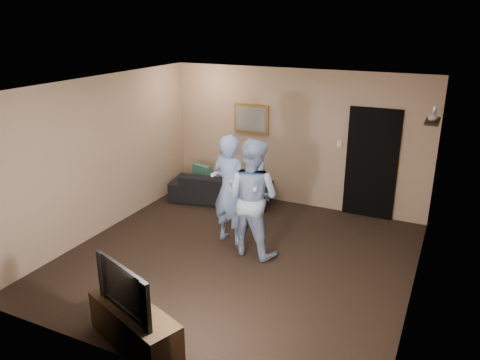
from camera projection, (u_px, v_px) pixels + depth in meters
The scene contains 19 objects.
ground at pixel (238, 258), 7.12m from camera, with size 5.00×5.00×0.00m, color black.
ceiling at pixel (237, 86), 6.26m from camera, with size 5.00×5.00×0.04m, color silver.
wall_back at pixel (295, 138), 8.82m from camera, with size 5.00×0.04×2.60m, color tan.
wall_front at pixel (126, 253), 4.56m from camera, with size 5.00×0.04×2.60m, color tan.
wall_left at pixel (101, 156), 7.71m from camera, with size 0.04×5.00×2.60m, color tan.
wall_right at pixel (423, 206), 5.67m from camera, with size 0.04×5.00×2.60m, color tan.
sofa at pixel (221, 187), 9.22m from camera, with size 1.97×0.77×0.57m, color black.
throw_pillow at pixel (202, 175), 9.34m from camera, with size 0.41×0.13×0.41m, color #1A5047.
painting_frame at pixel (251, 119), 9.07m from camera, with size 0.72×0.05×0.57m, color olive.
painting_canvas at pixel (251, 119), 9.04m from camera, with size 0.62×0.01×0.47m, color slate.
doorway at pixel (371, 164), 8.30m from camera, with size 0.90×0.06×2.00m, color black.
light_switch at pixel (339, 144), 8.45m from camera, with size 0.08×0.02×0.12m, color silver.
wall_shelf at pixel (433, 121), 7.02m from camera, with size 0.20×0.60×0.03m, color black.
shelf_vase at pixel (433, 116), 6.94m from camera, with size 0.15×0.15×0.15m, color #A8A8AD.
shelf_figurine at pixel (434, 112), 7.15m from camera, with size 0.06×0.06×0.18m, color silver.
tv_console at pixel (135, 326), 5.16m from camera, with size 1.28×0.41×0.46m, color black.
television at pixel (131, 286), 4.99m from camera, with size 0.99×0.13×0.57m, color black.
wii_player_left at pixel (230, 190), 7.38m from camera, with size 0.72×0.56×1.79m.
wii_player_right at pixel (252, 198), 7.01m from camera, with size 0.96×0.79×1.82m.
Camera 1 is at (2.76, -5.69, 3.48)m, focal length 35.00 mm.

